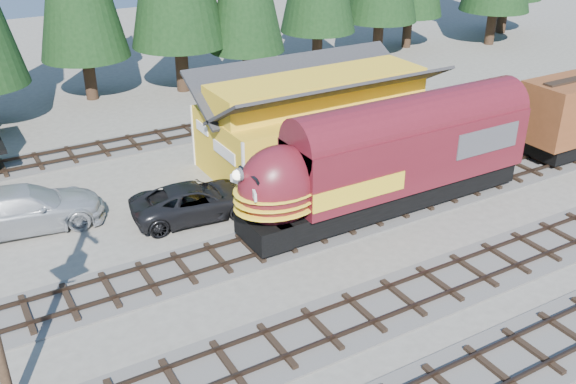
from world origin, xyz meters
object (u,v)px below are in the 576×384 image
pickup_truck_a (195,201)px  pickup_truck_b (24,209)px  depot (318,110)px  locomotive (381,166)px

pickup_truck_a → pickup_truck_b: bearing=73.7°
depot → locomotive: (-0.77, -6.50, -0.53)m
locomotive → pickup_truck_a: (-7.52, 3.97, -1.62)m
depot → pickup_truck_a: (-8.28, -2.53, -2.15)m
pickup_truck_a → pickup_truck_b: (-6.96, 2.78, 0.18)m
depot → pickup_truck_a: depot is taller
depot → pickup_truck_b: (-15.25, 0.25, -1.97)m
locomotive → pickup_truck_b: 16.04m
depot → locomotive: depot is taller
locomotive → pickup_truck_a: locomotive is taller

